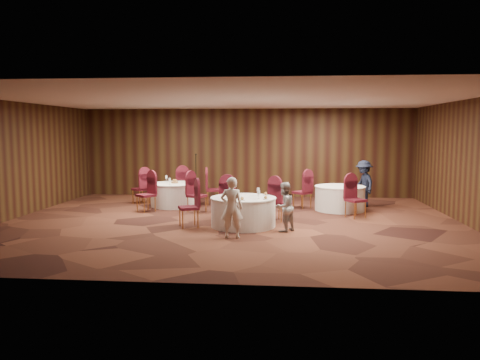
# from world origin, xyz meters

# --- Properties ---
(ground) EXTENTS (12.00, 12.00, 0.00)m
(ground) POSITION_xyz_m (0.00, 0.00, 0.00)
(ground) COLOR black
(ground) RESTS_ON ground
(room_shell) EXTENTS (12.00, 12.00, 12.00)m
(room_shell) POSITION_xyz_m (0.00, 0.00, 1.96)
(room_shell) COLOR silver
(room_shell) RESTS_ON ground
(table_main) EXTENTS (1.64, 1.64, 0.74)m
(table_main) POSITION_xyz_m (0.35, -0.50, 0.38)
(table_main) COLOR white
(table_main) RESTS_ON ground
(table_left) EXTENTS (1.54, 1.54, 0.74)m
(table_left) POSITION_xyz_m (-2.09, 2.45, 0.38)
(table_left) COLOR white
(table_left) RESTS_ON ground
(table_right) EXTENTS (1.51, 1.51, 0.74)m
(table_right) POSITION_xyz_m (3.06, 2.15, 0.38)
(table_right) COLOR white
(table_right) RESTS_ON ground
(chairs_main) EXTENTS (2.97, 1.96, 1.00)m
(chairs_main) POSITION_xyz_m (0.02, 0.08, 0.50)
(chairs_main) COLOR #380B13
(chairs_main) RESTS_ON ground
(chairs_left) EXTENTS (3.09, 3.08, 1.00)m
(chairs_left) POSITION_xyz_m (-2.06, 2.48, 0.50)
(chairs_left) COLOR #380B13
(chairs_left) RESTS_ON ground
(chairs_right) EXTENTS (2.13, 2.26, 1.00)m
(chairs_right) POSITION_xyz_m (2.64, 1.73, 0.50)
(chairs_right) COLOR #380B13
(chairs_right) RESTS_ON ground
(tabletop_main) EXTENTS (1.10, 1.07, 0.22)m
(tabletop_main) POSITION_xyz_m (0.53, -0.57, 0.84)
(tabletop_main) COLOR silver
(tabletop_main) RESTS_ON table_main
(tabletop_left) EXTENTS (0.90, 0.88, 0.22)m
(tabletop_left) POSITION_xyz_m (-2.08, 2.45, 0.82)
(tabletop_left) COLOR silver
(tabletop_left) RESTS_ON table_left
(tabletop_right) EXTENTS (0.08, 0.08, 0.22)m
(tabletop_right) POSITION_xyz_m (3.29, 1.89, 0.90)
(tabletop_right) COLOR silver
(tabletop_right) RESTS_ON table_right
(mic_stand) EXTENTS (0.24, 0.24, 1.61)m
(mic_stand) POSITION_xyz_m (-1.67, 3.89, 0.47)
(mic_stand) COLOR black
(mic_stand) RESTS_ON ground
(woman_a) EXTENTS (0.50, 0.33, 1.38)m
(woman_a) POSITION_xyz_m (0.20, -1.81, 0.69)
(woman_a) COLOR white
(woman_a) RESTS_ON ground
(woman_b) EXTENTS (0.71, 0.73, 1.19)m
(woman_b) POSITION_xyz_m (1.37, -1.02, 0.59)
(woman_b) COLOR #9E9DA2
(woman_b) RESTS_ON ground
(man_c) EXTENTS (0.82, 1.07, 1.47)m
(man_c) POSITION_xyz_m (3.89, 2.91, 0.74)
(man_c) COLOR black
(man_c) RESTS_ON ground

